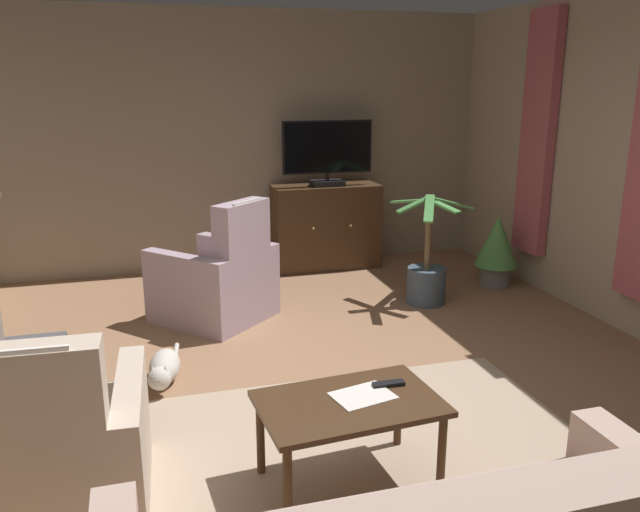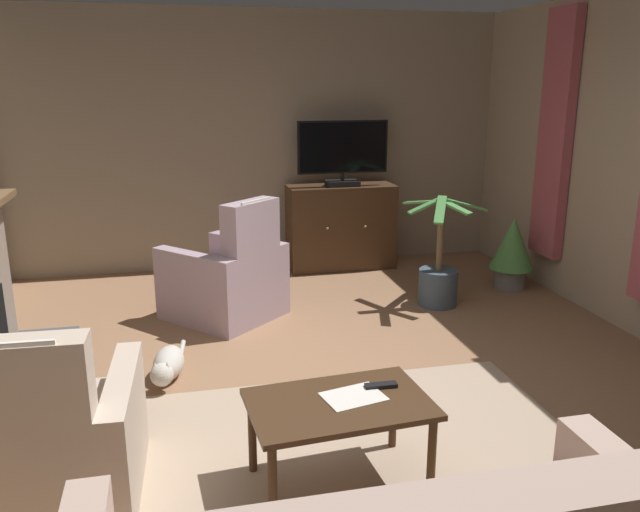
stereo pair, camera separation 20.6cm
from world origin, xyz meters
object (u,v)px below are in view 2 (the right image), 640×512
at_px(tv_remote, 381,386).
at_px(potted_plant_tall_palm_by_window, 438,279).
at_px(coffee_table, 339,412).
at_px(armchair_beside_cabinet, 227,280).
at_px(television, 343,151).
at_px(cat, 168,365).
at_px(tv_cabinet, 341,229).
at_px(folded_newspaper, 353,397).
at_px(armchair_facing_sofa, 46,446).
at_px(potted_plant_on_hearth_side, 512,249).

height_order(tv_remote, potted_plant_tall_palm_by_window, potted_plant_tall_palm_by_window).
bearing_deg(coffee_table, armchair_beside_cabinet, 97.40).
height_order(television, tv_remote, television).
xyz_separation_m(television, cat, (-1.89, -2.40, -1.18)).
height_order(tv_cabinet, potted_plant_tall_palm_by_window, potted_plant_tall_palm_by_window).
height_order(television, armchair_beside_cabinet, television).
bearing_deg(folded_newspaper, armchair_facing_sofa, 161.92).
bearing_deg(armchair_beside_cabinet, coffee_table, -82.60).
bearing_deg(armchair_beside_cabinet, armchair_facing_sofa, -114.21).
bearing_deg(potted_plant_on_hearth_side, tv_remote, -130.02).
relative_size(tv_remote, cat, 0.23).
distance_m(television, folded_newspaper, 4.01).
bearing_deg(television, coffee_table, -105.02).
height_order(coffee_table, tv_remote, tv_remote).
bearing_deg(folded_newspaper, television, 63.43).
xyz_separation_m(television, potted_plant_tall_palm_by_window, (0.56, -1.37, -1.04)).
height_order(tv_cabinet, armchair_beside_cabinet, armchair_beside_cabinet).
bearing_deg(cat, tv_cabinet, 52.34).
xyz_separation_m(tv_cabinet, television, (0.00, -0.05, 0.85)).
bearing_deg(tv_cabinet, television, -90.00).
bearing_deg(tv_remote, armchair_facing_sofa, 179.28).
distance_m(coffee_table, armchair_facing_sofa, 1.44).
relative_size(coffee_table, cat, 1.29).
distance_m(armchair_beside_cabinet, potted_plant_on_hearth_side, 2.85).
relative_size(television, potted_plant_on_hearth_side, 1.35).
bearing_deg(armchair_beside_cabinet, television, 42.41).
height_order(folded_newspaper, armchair_beside_cabinet, armchair_beside_cabinet).
distance_m(television, armchair_beside_cabinet, 2.08).
distance_m(tv_cabinet, tv_remote, 3.88).
height_order(coffee_table, potted_plant_on_hearth_side, potted_plant_on_hearth_side).
height_order(television, coffee_table, television).
relative_size(armchair_beside_cabinet, armchair_facing_sofa, 1.17).
xyz_separation_m(tv_remote, cat, (-1.11, 1.35, -0.38)).
relative_size(television, folded_newspaper, 3.26).
height_order(coffee_table, armchair_beside_cabinet, armchair_beside_cabinet).
height_order(armchair_beside_cabinet, potted_plant_tall_palm_by_window, armchair_beside_cabinet).
relative_size(tv_remote, folded_newspaper, 0.57).
bearing_deg(tv_remote, folded_newspaper, -155.73).
xyz_separation_m(tv_remote, folded_newspaper, (-0.17, -0.07, -0.01)).
xyz_separation_m(tv_remote, armchair_facing_sofa, (-1.67, 0.07, -0.17)).
relative_size(potted_plant_tall_palm_by_window, potted_plant_on_hearth_side, 1.43).
height_order(tv_remote, folded_newspaper, tv_remote).
xyz_separation_m(armchair_facing_sofa, cat, (0.56, 1.27, -0.21)).
xyz_separation_m(tv_cabinet, tv_remote, (-0.78, -3.80, 0.05)).
relative_size(folded_newspaper, armchair_beside_cabinet, 0.25).
xyz_separation_m(tv_cabinet, potted_plant_tall_palm_by_window, (0.56, -1.42, -0.19)).
bearing_deg(potted_plant_tall_palm_by_window, tv_remote, -119.47).
xyz_separation_m(tv_remote, armchair_beside_cabinet, (-0.59, 2.49, -0.15)).
height_order(tv_remote, armchair_beside_cabinet, armchair_beside_cabinet).
bearing_deg(armchair_facing_sofa, tv_cabinet, 56.59).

